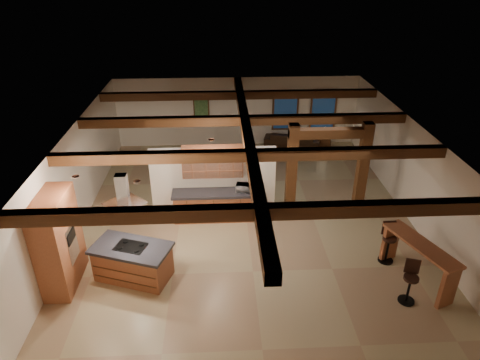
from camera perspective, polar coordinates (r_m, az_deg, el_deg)
The scene contains 22 objects.
ground at distance 13.28m, azimuth 0.90°, elevation -5.25°, with size 12.00×12.00×0.00m, color tan.
room_walls at distance 12.40m, azimuth 0.96°, elevation 1.67°, with size 12.00×12.00×12.00m.
ceiling_beams at distance 12.00m, azimuth 0.99°, elevation 5.88°, with size 10.00×12.00×0.28m.
timber_posts at distance 13.25m, azimuth 11.68°, elevation 2.76°, with size 2.50×0.30×2.90m.
partition_wall at distance 13.13m, azimuth -3.57°, elevation -0.15°, with size 3.80×0.18×2.20m, color silver.
pantry_cabinet at distance 11.13m, azimuth -23.05°, elevation -7.60°, with size 0.67×1.60×2.40m.
back_counter at distance 13.10m, azimuth -3.50°, elevation -3.36°, with size 2.50×0.66×0.94m.
upper_display_cabinet at distance 12.63m, azimuth -3.67°, elevation 2.47°, with size 1.80×0.36×0.95m.
range_hood at distance 10.41m, azimuth -14.90°, elevation -4.82°, with size 1.10×1.10×1.40m.
back_windows at distance 18.34m, azimuth 8.57°, elevation 9.20°, with size 2.70×0.07×1.70m.
framed_art at distance 17.94m, azimuth -5.19°, elevation 9.65°, with size 0.65×0.05×0.85m.
recessed_cans at distance 10.31m, azimuth -12.46°, elevation 2.05°, with size 3.16×2.46×0.03m.
kitchen_island at distance 11.15m, azimuth -14.09°, elevation -10.50°, with size 2.13×1.59×0.95m.
dining_table at distance 15.34m, azimuth -0.90°, elevation 0.87°, with size 1.70×0.95×0.60m, color #411A10.
sofa at distance 18.24m, azimuth 6.97°, elevation 5.31°, with size 2.31×0.90×0.67m, color black.
microwave at distance 12.82m, azimuth 0.45°, elevation -1.03°, with size 0.43×0.29×0.24m, color silver.
bar_counter at distance 11.41m, azimuth 22.73°, elevation -9.32°, with size 1.27×2.18×1.12m.
side_table at distance 18.30m, azimuth 11.20°, elevation 4.94°, with size 0.49×0.49×0.61m, color #3F240F.
table_lamp at distance 18.10m, azimuth 11.36°, elevation 6.53°, with size 0.29×0.29×0.34m.
bar_stool_a at distance 10.86m, azimuth 21.73°, elevation -12.47°, with size 0.40×0.42×1.10m.
bar_stool_b at distance 11.95m, azimuth 19.14°, elevation -7.81°, with size 0.40×0.40×1.15m.
dining_chairs at distance 15.23m, azimuth -0.91°, elevation 1.74°, with size 1.91×1.91×1.09m.
Camera 1 is at (-0.78, -11.12, 7.21)m, focal length 32.00 mm.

